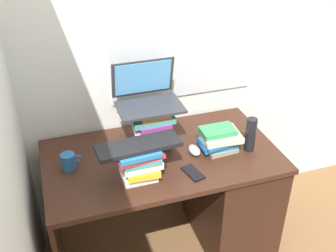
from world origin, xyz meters
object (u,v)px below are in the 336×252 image
book_stack_keyboard_riser (139,162)px  mug (69,161)px  book_stack_tall (151,127)px  book_stack_side (219,139)px  water_bottle (251,135)px  desk (214,191)px  computer_mouse (194,150)px  laptop (147,95)px  cell_phone (193,173)px  keyboard (139,146)px

book_stack_keyboard_riser → mug: bearing=150.9°
book_stack_tall → book_stack_side: 0.38m
water_bottle → book_stack_side: bearing=160.0°
desk → computer_mouse: (-0.14, -0.01, 0.35)m
laptop → book_stack_side: bearing=-29.7°
cell_phone → desk: bearing=27.2°
book_stack_tall → water_bottle: size_ratio=1.25×
mug → water_bottle: water_bottle is taller
book_stack_tall → book_stack_side: (0.35, -0.15, -0.06)m
desk → book_stack_tall: book_stack_tall is taller
book_stack_keyboard_riser → cell_phone: 0.29m
book_stack_keyboard_riser → water_bottle: bearing=4.1°
book_stack_tall → mug: bearing=-171.9°
laptop → mug: laptop is taller
desk → mug: 0.91m
computer_mouse → mug: size_ratio=0.93×
mug → computer_mouse: bearing=-6.3°
book_stack_side → computer_mouse: book_stack_side is taller
laptop → water_bottle: size_ratio=1.75×
book_stack_side → desk: bearing=85.0°
laptop → mug: (-0.47, -0.12, -0.26)m
desk → cell_phone: cell_phone is taller
book_stack_tall → book_stack_side: book_stack_tall is taller
book_stack_side → computer_mouse: size_ratio=2.23×
computer_mouse → mug: 0.68m
book_stack_keyboard_riser → book_stack_tall: bearing=61.5°
book_stack_side → laptop: size_ratio=0.66×
laptop → keyboard: size_ratio=0.84×
mug → laptop: bearing=14.5°
book_stack_keyboard_riser → mug: 0.39m
laptop → computer_mouse: bearing=-42.9°
keyboard → mug: size_ratio=3.75×
book_stack_tall → mug: 0.49m
book_stack_tall → water_bottle: book_stack_tall is taller
computer_mouse → cell_phone: 0.19m
cell_phone → laptop: bearing=97.3°
laptop → cell_phone: (0.14, -0.37, -0.30)m
water_bottle → book_stack_tall: bearing=157.9°
keyboard → book_stack_side: bearing=8.3°
book_stack_tall → computer_mouse: (0.21, -0.14, -0.11)m
laptop → book_stack_keyboard_riser: bearing=-113.3°
water_bottle → laptop: bearing=153.2°
laptop → computer_mouse: (0.21, -0.20, -0.29)m
mug → book_stack_tall: bearing=8.1°
book_stack_tall → cell_phone: bearing=-67.4°
keyboard → mug: 0.41m
keyboard → mug: keyboard is taller
book_stack_keyboard_riser → book_stack_side: 0.50m
desk → book_stack_tall: 0.59m
book_stack_tall → keyboard: (-0.14, -0.25, 0.06)m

